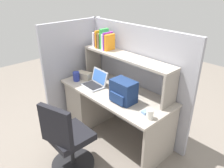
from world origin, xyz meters
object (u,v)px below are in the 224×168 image
at_px(backpack, 123,91).
at_px(computer_mouse, 146,112).
at_px(laptop, 95,82).
at_px(tissue_box, 84,75).
at_px(snack_canister, 76,76).
at_px(office_chair, 68,142).
at_px(paper_cup, 150,114).

distance_m(backpack, computer_mouse, 0.38).
height_order(laptop, tissue_box, laptop).
relative_size(laptop, computer_mouse, 3.12).
xyz_separation_m(snack_canister, office_chair, (0.71, -0.64, -0.40)).
bearing_deg(backpack, laptop, 177.75).
xyz_separation_m(computer_mouse, paper_cup, (0.09, -0.05, 0.04)).
distance_m(laptop, tissue_box, 0.30).
distance_m(laptop, computer_mouse, 0.92).
height_order(computer_mouse, office_chair, office_chair).
xyz_separation_m(backpack, computer_mouse, (0.36, 0.01, -0.12)).
relative_size(backpack, computer_mouse, 2.88).
xyz_separation_m(laptop, snack_canister, (-0.32, -0.10, 0.02)).
bearing_deg(laptop, backpack, -2.25).
height_order(laptop, computer_mouse, laptop).
height_order(computer_mouse, tissue_box, tissue_box).
bearing_deg(laptop, office_chair, -61.88).
distance_m(computer_mouse, paper_cup, 0.11).
bearing_deg(paper_cup, tissue_box, 175.69).
bearing_deg(paper_cup, snack_canister, -178.71).
bearing_deg(computer_mouse, office_chair, -117.05).
bearing_deg(backpack, office_chair, -103.37).
distance_m(laptop, office_chair, 0.92).
distance_m(backpack, tissue_box, 0.87).
height_order(paper_cup, office_chair, office_chair).
distance_m(tissue_box, snack_canister, 0.13).
bearing_deg(tissue_box, computer_mouse, -18.25).
bearing_deg(tissue_box, laptop, -21.82).
xyz_separation_m(computer_mouse, snack_canister, (-1.24, -0.08, 0.05)).
xyz_separation_m(computer_mouse, office_chair, (-0.53, -0.72, -0.35)).
xyz_separation_m(tissue_box, office_chair, (0.69, -0.76, -0.39)).
height_order(backpack, snack_canister, backpack).
distance_m(tissue_box, office_chair, 1.10).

